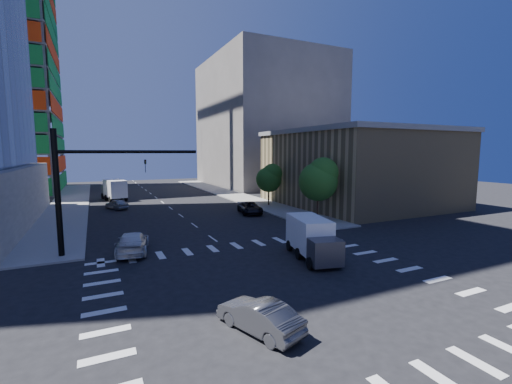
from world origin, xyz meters
TOP-DOWN VIEW (x-y plane):
  - ground at (0.00, 0.00)m, footprint 160.00×160.00m
  - road_markings at (0.00, 0.00)m, footprint 20.00×20.00m
  - sidewalk_ne at (12.50, 40.00)m, footprint 5.00×60.00m
  - sidewalk_nw at (-12.50, 40.00)m, footprint 5.00×60.00m
  - commercial_building at (25.00, 22.00)m, footprint 20.50×22.50m
  - bg_building_ne at (27.00, 55.00)m, footprint 24.00×30.00m
  - signal_mast_nw at (-10.00, 11.50)m, footprint 10.20×0.40m
  - tree_south at (12.63, 13.90)m, footprint 4.16×4.16m
  - tree_north at (12.93, 25.90)m, footprint 3.54×3.52m
  - car_nb_far at (7.99, 21.73)m, footprint 3.31×5.47m
  - car_sb_near at (-6.75, 10.56)m, footprint 3.07×5.64m
  - car_sb_mid at (-6.60, 32.21)m, footprint 3.09×4.24m
  - car_sb_cross at (-3.12, -3.71)m, footprint 2.71×4.32m
  - box_truck_near at (4.62, 3.48)m, footprint 3.44×5.75m
  - box_truck_far at (-6.46, 41.95)m, footprint 3.72×6.51m

SIDE VIEW (x-z plane):
  - ground at x=0.00m, z-range 0.00..0.00m
  - road_markings at x=0.00m, z-range 0.00..0.01m
  - sidewalk_ne at x=12.50m, z-range 0.00..0.15m
  - sidewalk_nw at x=-12.50m, z-range 0.00..0.15m
  - car_sb_mid at x=-6.60m, z-range 0.00..1.34m
  - car_sb_cross at x=-3.12m, z-range 0.00..1.34m
  - car_nb_far at x=7.99m, z-range 0.00..1.42m
  - car_sb_near at x=-6.75m, z-range 0.00..1.55m
  - box_truck_near at x=4.62m, z-range -0.16..2.66m
  - box_truck_far at x=-6.46m, z-range -0.18..3.03m
  - tree_north at x=12.93m, z-range 1.10..6.88m
  - tree_south at x=12.63m, z-range 1.27..8.10m
  - commercial_building at x=25.00m, z-range 0.01..10.61m
  - signal_mast_nw at x=-10.00m, z-range 0.99..9.99m
  - bg_building_ne at x=27.00m, z-range 0.00..28.00m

